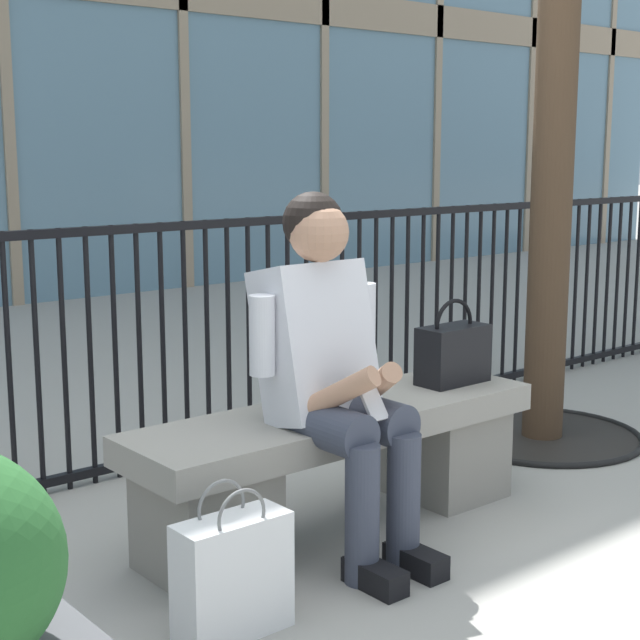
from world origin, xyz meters
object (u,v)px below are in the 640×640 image
(seated_person_with_phone, at_px, (332,364))
(handbag_on_bench, at_px, (453,353))
(stone_bench, at_px, (338,456))
(shopping_bag, at_px, (233,575))

(seated_person_with_phone, relative_size, handbag_on_bench, 3.65)
(stone_bench, distance_m, seated_person_with_phone, 0.42)
(stone_bench, relative_size, seated_person_with_phone, 1.32)
(stone_bench, distance_m, handbag_on_bench, 0.65)
(stone_bench, xyz_separation_m, shopping_bag, (-0.73, -0.39, -0.09))
(seated_person_with_phone, bearing_deg, shopping_bag, -155.84)
(stone_bench, relative_size, shopping_bag, 3.61)
(stone_bench, height_order, handbag_on_bench, handbag_on_bench)
(stone_bench, distance_m, shopping_bag, 0.83)
(handbag_on_bench, bearing_deg, seated_person_with_phone, -170.62)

